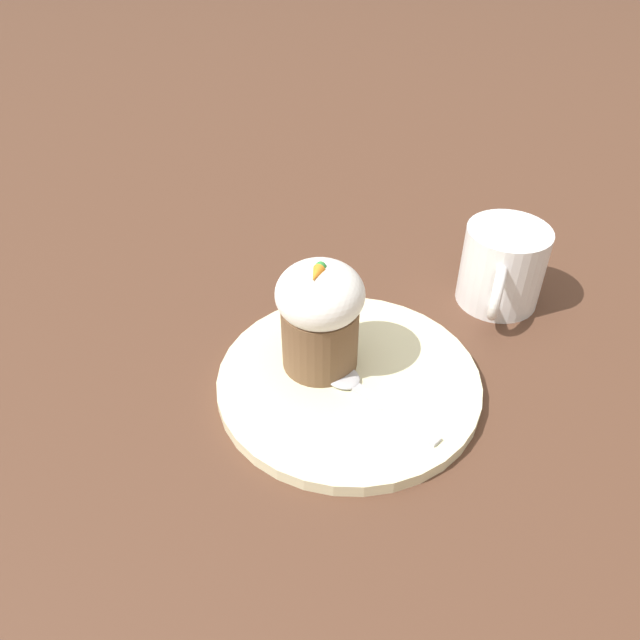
% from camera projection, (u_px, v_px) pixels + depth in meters
% --- Properties ---
extents(ground_plane, '(4.00, 4.00, 0.00)m').
position_uv_depth(ground_plane, '(348.00, 386.00, 0.60)').
color(ground_plane, '#513323').
extents(dessert_plate, '(0.25, 0.25, 0.01)m').
position_uv_depth(dessert_plate, '(349.00, 381.00, 0.60)').
color(dessert_plate, beige).
rests_on(dessert_plate, ground_plane).
extents(carrot_cake, '(0.08, 0.08, 0.12)m').
position_uv_depth(carrot_cake, '(320.00, 314.00, 0.57)').
color(carrot_cake, brown).
rests_on(carrot_cake, dessert_plate).
extents(spoon, '(0.07, 0.13, 0.01)m').
position_uv_depth(spoon, '(358.00, 388.00, 0.58)').
color(spoon, '#B7B7BC').
rests_on(spoon, dessert_plate).
extents(coffee_cup, '(0.13, 0.09, 0.09)m').
position_uv_depth(coffee_cup, '(502.00, 267.00, 0.68)').
color(coffee_cup, white).
rests_on(coffee_cup, ground_plane).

